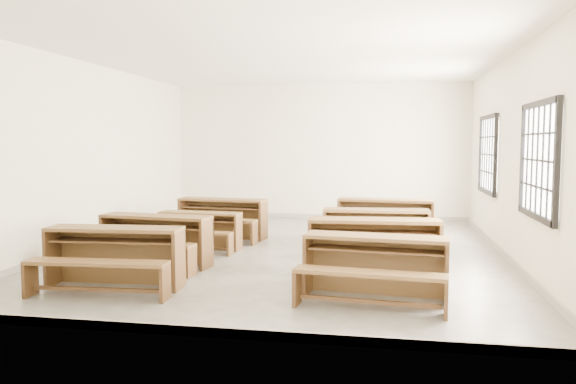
% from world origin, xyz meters
% --- Properties ---
extents(room, '(8.50, 8.50, 3.20)m').
position_xyz_m(room, '(0.09, 0.00, 2.14)').
color(room, gray).
rests_on(room, ground).
extents(desk_set_0, '(1.75, 0.98, 0.76)m').
position_xyz_m(desk_set_0, '(-1.72, -2.74, 0.45)').
color(desk_set_0, brown).
rests_on(desk_set_0, ground).
extents(desk_set_1, '(1.75, 1.03, 0.75)m').
position_xyz_m(desk_set_1, '(-1.74, -1.45, 0.44)').
color(desk_set_1, brown).
rests_on(desk_set_1, ground).
extents(desk_set_2, '(1.45, 0.80, 0.64)m').
position_xyz_m(desk_set_2, '(-1.53, -0.08, 0.37)').
color(desk_set_2, brown).
rests_on(desk_set_2, ground).
extents(desk_set_3, '(1.76, 1.04, 0.76)m').
position_xyz_m(desk_set_3, '(-1.47, 1.04, 0.44)').
color(desk_set_3, brown).
rests_on(desk_set_3, ground).
extents(desk_set_4, '(1.74, 1.03, 0.74)m').
position_xyz_m(desk_set_4, '(1.50, -2.69, 0.43)').
color(desk_set_4, brown).
rests_on(desk_set_4, ground).
extents(desk_set_5, '(1.82, 1.03, 0.79)m').
position_xyz_m(desk_set_5, '(1.46, -1.62, 0.46)').
color(desk_set_5, brown).
rests_on(desk_set_5, ground).
extents(desk_set_6, '(1.72, 0.95, 0.76)m').
position_xyz_m(desk_set_6, '(1.46, -0.16, 0.44)').
color(desk_set_6, brown).
rests_on(desk_set_6, ground).
extents(desk_set_7, '(1.83, 1.08, 0.78)m').
position_xyz_m(desk_set_7, '(1.60, 1.23, 0.46)').
color(desk_set_7, brown).
rests_on(desk_set_7, ground).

